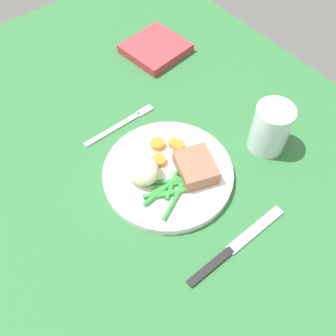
{
  "coord_description": "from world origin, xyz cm",
  "views": [
    {
      "loc": [
        30.82,
        -22.36,
        60.07
      ],
      "look_at": [
        1.26,
        1.57,
        4.6
      ],
      "focal_mm": 40.96,
      "sensor_mm": 36.0,
      "label": 1
    }
  ],
  "objects": [
    {
      "name": "fork",
      "position": [
        -14.07,
        1.31,
        2.2
      ],
      "size": [
        1.44,
        16.6,
        0.4
      ],
      "rotation": [
        0.0,
        0.0,
        -0.04
      ],
      "color": "silver",
      "rests_on": "dining_table"
    },
    {
      "name": "napkin",
      "position": [
        -27.37,
        21.06,
        3.02
      ],
      "size": [
        13.56,
        13.96,
        2.03
      ],
      "primitive_type": "cube",
      "rotation": [
        0.0,
        0.0,
        0.11
      ],
      "color": "#B2383D",
      "rests_on": "dining_table"
    },
    {
      "name": "meat_portion",
      "position": [
        4.41,
        5.25,
        5.07
      ],
      "size": [
        8.99,
        8.32,
        2.94
      ],
      "primitive_type": "cube",
      "rotation": [
        0.0,
        0.0,
        -0.35
      ],
      "color": "#936047",
      "rests_on": "dinner_plate"
    },
    {
      "name": "carrot_slices",
      "position": [
        -2.42,
        3.79,
        4.15
      ],
      "size": [
        5.63,
        7.07,
        1.15
      ],
      "color": "orange",
      "rests_on": "dinner_plate"
    },
    {
      "name": "green_beans",
      "position": [
        4.47,
        -0.63,
        3.99
      ],
      "size": [
        8.35,
        11.01,
        0.89
      ],
      "color": "#2D8C38",
      "rests_on": "dinner_plate"
    },
    {
      "name": "mashed_potatoes",
      "position": [
        -0.85,
        -2.64,
        5.98
      ],
      "size": [
        6.94,
        5.7,
        4.76
      ],
      "primitive_type": "ellipsoid",
      "color": "beige",
      "rests_on": "dinner_plate"
    },
    {
      "name": "dinner_plate",
      "position": [
        1.26,
        1.57,
        2.8
      ],
      "size": [
        23.36,
        23.36,
        1.6
      ],
      "primitive_type": "cylinder",
      "color": "white",
      "rests_on": "dining_table"
    },
    {
      "name": "knife",
      "position": [
        18.66,
        1.28,
        2.2
      ],
      "size": [
        1.7,
        20.5,
        0.64
      ],
      "rotation": [
        0.0,
        0.0,
        0.06
      ],
      "color": "black",
      "rests_on": "dining_table"
    },
    {
      "name": "dining_table",
      "position": [
        0.0,
        0.0,
        1.0
      ],
      "size": [
        120.0,
        90.0,
        2.0
      ],
      "color": "#2D6B38",
      "rests_on": "ground"
    },
    {
      "name": "water_glass",
      "position": [
        7.39,
        20.58,
        6.13
      ],
      "size": [
        6.93,
        6.93,
        9.73
      ],
      "color": "silver",
      "rests_on": "dining_table"
    }
  ]
}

